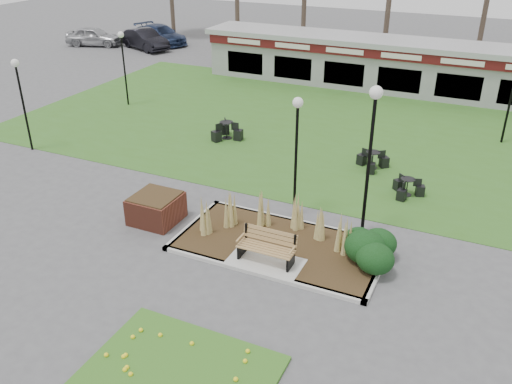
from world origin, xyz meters
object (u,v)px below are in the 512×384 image
at_px(food_pavilion, 405,66).
at_px(car_black, 145,39).
at_px(lamp_post_near_left, 372,129).
at_px(bistro_set_d, 407,190).
at_px(brick_planter, 156,208).
at_px(lamp_post_mid_left, 19,85).
at_px(lamp_post_near_right, 297,131).
at_px(bistro_set_a, 372,163).
at_px(park_bench, 267,246).
at_px(car_silver, 94,36).
at_px(lamp_post_far_left, 123,52).
at_px(car_blue, 161,35).
at_px(bistro_set_b, 227,133).

bearing_deg(food_pavilion, car_black, 171.68).
xyz_separation_m(lamp_post_near_left, bistro_set_d, (0.80, 3.21, -3.30)).
xyz_separation_m(brick_planter, car_black, (-15.97, 21.94, 0.29)).
bearing_deg(food_pavilion, lamp_post_mid_left, -128.95).
relative_size(brick_planter, food_pavilion, 0.06).
relative_size(food_pavilion, bistro_set_d, 20.13).
xyz_separation_m(lamp_post_mid_left, car_black, (-7.41, 19.02, -2.15)).
distance_m(lamp_post_near_right, bistro_set_a, 5.82).
distance_m(park_bench, car_black, 30.50).
bearing_deg(car_silver, bistro_set_d, -137.12).
bearing_deg(bistro_set_a, lamp_post_near_right, -106.94).
bearing_deg(car_silver, bistro_set_a, -135.72).
bearing_deg(park_bench, food_pavilion, 90.00).
bearing_deg(lamp_post_far_left, lamp_post_mid_left, -89.46).
distance_m(park_bench, car_blue, 32.17).
height_order(bistro_set_a, car_black, car_black).
relative_size(lamp_post_near_left, lamp_post_far_left, 1.24).
height_order(lamp_post_near_left, car_black, lamp_post_near_left).
relative_size(lamp_post_near_right, lamp_post_mid_left, 1.04).
xyz_separation_m(brick_planter, car_silver, (-20.39, 21.32, 0.26)).
bearing_deg(car_black, lamp_post_mid_left, -136.41).
distance_m(park_bench, lamp_post_far_left, 17.01).
height_order(bistro_set_a, bistro_set_d, bistro_set_a).
bearing_deg(bistro_set_b, bistro_set_d, -14.89).
xyz_separation_m(brick_planter, bistro_set_d, (7.28, 5.41, -0.24)).
bearing_deg(brick_planter, bistro_set_b, 100.21).
bearing_deg(car_blue, car_silver, 143.16).
xyz_separation_m(park_bench, bistro_set_b, (-5.79, 8.46, -0.30)).
xyz_separation_m(lamp_post_mid_left, lamp_post_far_left, (-0.07, 7.02, -0.05)).
height_order(bistro_set_d, car_blue, car_blue).
bearing_deg(lamp_post_near_left, bistro_set_b, 144.98).
distance_m(lamp_post_near_right, car_blue, 29.69).
relative_size(car_black, car_blue, 0.91).
bearing_deg(lamp_post_mid_left, lamp_post_near_left, -2.75).
bearing_deg(lamp_post_far_left, lamp_post_near_right, -30.96).
distance_m(lamp_post_far_left, car_silver, 16.50).
height_order(lamp_post_mid_left, lamp_post_far_left, lamp_post_mid_left).
relative_size(park_bench, food_pavilion, 0.07).
distance_m(lamp_post_far_left, car_blue, 16.13).
bearing_deg(car_black, brick_planter, -121.63).
relative_size(park_bench, bistro_set_a, 1.27).
xyz_separation_m(food_pavilion, lamp_post_far_left, (-13.03, -9.02, 1.38)).
relative_size(park_bench, bistro_set_d, 1.39).
relative_size(lamp_post_mid_left, car_black, 0.86).
height_order(park_bench, lamp_post_mid_left, lamp_post_mid_left).
height_order(lamp_post_near_right, lamp_post_mid_left, lamp_post_near_right).
relative_size(bistro_set_b, bistro_set_d, 1.22).
height_order(lamp_post_near_left, lamp_post_far_left, lamp_post_near_left).
distance_m(bistro_set_a, bistro_set_b, 6.94).
bearing_deg(car_silver, car_black, -99.25).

